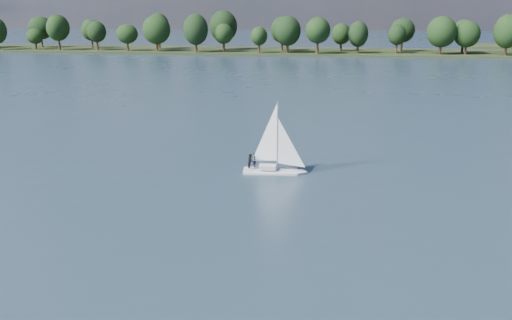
{
  "coord_description": "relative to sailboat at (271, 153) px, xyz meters",
  "views": [
    {
      "loc": [
        -4.12,
        -20.46,
        17.25
      ],
      "look_at": [
        -12.68,
        34.05,
        2.5
      ],
      "focal_mm": 40.0,
      "sensor_mm": 36.0,
      "label": 1
    }
  ],
  "objects": [
    {
      "name": "treeline",
      "position": [
        6.37,
        169.85,
        5.74
      ],
      "size": [
        562.68,
        73.8,
        17.41
      ],
      "color": "black",
      "rests_on": "ground"
    },
    {
      "name": "far_shore",
      "position": [
        11.7,
        173.9,
        -2.3
      ],
      "size": [
        660.0,
        40.0,
        1.5
      ],
      "primitive_type": "cube",
      "color": "black",
      "rests_on": "ground"
    },
    {
      "name": "sailboat",
      "position": [
        0.0,
        0.0,
        0.0
      ],
      "size": [
        6.36,
        2.25,
        8.21
      ],
      "rotation": [
        0.0,
        0.0,
        0.08
      ],
      "color": "silver",
      "rests_on": "ground"
    },
    {
      "name": "ground",
      "position": [
        11.7,
        61.9,
        -2.3
      ],
      "size": [
        700.0,
        700.0,
        0.0
      ],
      "primitive_type": "plane",
      "color": "#233342",
      "rests_on": "ground"
    }
  ]
}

